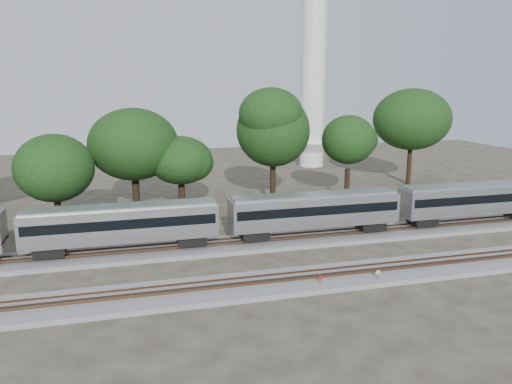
{
  "coord_description": "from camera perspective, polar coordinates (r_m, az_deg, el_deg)",
  "views": [
    {
      "loc": [
        -10.07,
        -38.57,
        15.4
      ],
      "look_at": [
        1.68,
        5.0,
        5.5
      ],
      "focal_mm": 35.0,
      "sensor_mm": 36.0,
      "label": 1
    }
  ],
  "objects": [
    {
      "name": "tree_2",
      "position": [
        54.02,
        -22.04,
        2.53
      ],
      "size": [
        7.16,
        7.16,
        10.09
      ],
      "color": "black",
      "rests_on": "ground"
    },
    {
      "name": "tree_6",
      "position": [
        65.71,
        10.55,
        5.89
      ],
      "size": [
        8.37,
        8.37,
        11.8
      ],
      "color": "black",
      "rests_on": "ground"
    },
    {
      "name": "track_near",
      "position": [
        39.09,
        1.08,
        -10.51
      ],
      "size": [
        160.0,
        5.0,
        0.73
      ],
      "color": "slate",
      "rests_on": "ground"
    },
    {
      "name": "tree_7",
      "position": [
        80.08,
        17.41,
        7.92
      ],
      "size": [
        10.14,
        10.14,
        14.3
      ],
      "color": "black",
      "rests_on": "ground"
    },
    {
      "name": "ground",
      "position": [
        42.74,
        -0.43,
        -8.75
      ],
      "size": [
        160.0,
        160.0,
        0.0
      ],
      "primitive_type": "plane",
      "color": "#383328",
      "rests_on": "ground"
    },
    {
      "name": "tree_5",
      "position": [
        62.99,
        1.97,
        7.03
      ],
      "size": [
        9.71,
        9.71,
        13.7
      ],
      "color": "black",
      "rests_on": "ground"
    },
    {
      "name": "switch_lever",
      "position": [
        40.68,
        12.88,
        -9.98
      ],
      "size": [
        0.56,
        0.41,
        0.3
      ],
      "primitive_type": "cube",
      "rotation": [
        0.0,
        0.0,
        -0.23
      ],
      "color": "#512D19",
      "rests_on": "ground"
    },
    {
      "name": "track_far",
      "position": [
        48.16,
        -2.25,
        -6.03
      ],
      "size": [
        160.0,
        5.0,
        0.73
      ],
      "color": "slate",
      "rests_on": "ground"
    },
    {
      "name": "switch_stand_red",
      "position": [
        38.92,
        7.32,
        -10.02
      ],
      "size": [
        0.32,
        0.08,
        1.0
      ],
      "rotation": [
        0.0,
        0.0,
        0.17
      ],
      "color": "#512D19",
      "rests_on": "ground"
    },
    {
      "name": "tree_3",
      "position": [
        60.17,
        -13.83,
        5.31
      ],
      "size": [
        8.53,
        8.53,
        12.03
      ],
      "color": "black",
      "rests_on": "ground"
    },
    {
      "name": "train",
      "position": [
        49.67,
        6.88,
        -1.99
      ],
      "size": [
        88.84,
        3.06,
        4.51
      ],
      "color": "silver",
      "rests_on": "ground"
    },
    {
      "name": "switch_stand_white",
      "position": [
        40.61,
        13.77,
        -9.2
      ],
      "size": [
        0.35,
        0.12,
        1.13
      ],
      "rotation": [
        0.0,
        0.0,
        0.25
      ],
      "color": "#512D19",
      "rests_on": "ground"
    },
    {
      "name": "tree_4",
      "position": [
        59.58,
        -8.61,
        3.59
      ],
      "size": [
        6.59,
        6.59,
        9.29
      ],
      "color": "black",
      "rests_on": "ground"
    }
  ]
}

